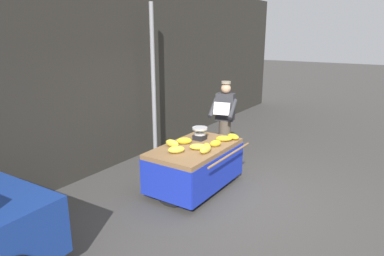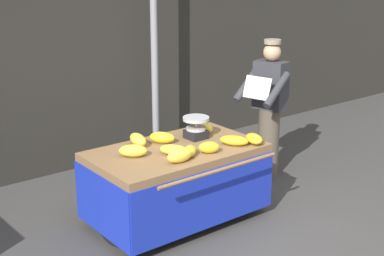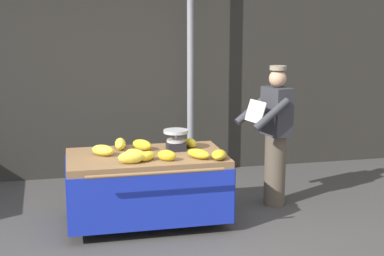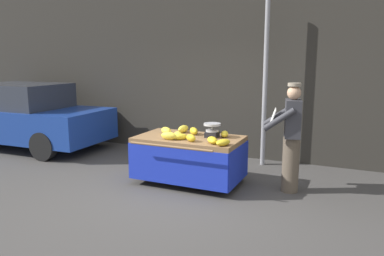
{
  "view_description": "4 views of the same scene",
  "coord_description": "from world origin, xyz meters",
  "views": [
    {
      "loc": [
        -4.64,
        -2.36,
        2.68
      ],
      "look_at": [
        0.16,
        0.82,
        1.07
      ],
      "focal_mm": 31.73,
      "sensor_mm": 36.0,
      "label": 1
    },
    {
      "loc": [
        -3.05,
        -3.53,
        2.62
      ],
      "look_at": [
        0.26,
        0.7,
        0.96
      ],
      "focal_mm": 51.54,
      "sensor_mm": 36.0,
      "label": 2
    },
    {
      "loc": [
        -0.78,
        -5.2,
        2.31
      ],
      "look_at": [
        0.55,
        0.66,
        1.08
      ],
      "focal_mm": 51.86,
      "sensor_mm": 36.0,
      "label": 3
    },
    {
      "loc": [
        2.57,
        -4.77,
        2.06
      ],
      "look_at": [
        0.1,
        0.64,
        0.96
      ],
      "focal_mm": 34.57,
      "sensor_mm": 36.0,
      "label": 4
    }
  ],
  "objects": [
    {
      "name": "banana_bunch_6",
      "position": [
        -0.43,
        0.74,
        0.86
      ],
      "size": [
        0.31,
        0.29,
        0.12
      ],
      "primitive_type": "ellipsoid",
      "rotation": [
        0.0,
        0.0,
        0.87
      ],
      "color": "yellow",
      "rests_on": "banana_cart"
    },
    {
      "name": "banana_bunch_7",
      "position": [
        0.02,
        0.89,
        0.86
      ],
      "size": [
        0.26,
        0.28,
        0.12
      ],
      "primitive_type": "ellipsoid",
      "rotation": [
        0.0,
        0.0,
        0.69
      ],
      "color": "gold",
      "rests_on": "banana_cart"
    },
    {
      "name": "banana_bunch_4",
      "position": [
        0.01,
        0.41,
        0.85
      ],
      "size": [
        0.25,
        0.24,
        0.1
      ],
      "primitive_type": "ellipsoid",
      "rotation": [
        0.0,
        0.0,
        2.34
      ],
      "color": "yellow",
      "rests_on": "banana_cart"
    },
    {
      "name": "banana_bunch_9",
      "position": [
        -0.17,
        0.34,
        0.86
      ],
      "size": [
        0.27,
        0.14,
        0.13
      ],
      "primitive_type": "ellipsoid",
      "rotation": [
        0.0,
        0.0,
        1.54
      ],
      "color": "yellow",
      "rests_on": "banana_cart"
    },
    {
      "name": "banana_bunch_5",
      "position": [
        0.58,
        0.89,
        0.85
      ],
      "size": [
        0.18,
        0.23,
        0.11
      ],
      "primitive_type": "ellipsoid",
      "rotation": [
        0.0,
        0.0,
        0.28
      ],
      "color": "yellow",
      "rests_on": "banana_cart"
    },
    {
      "name": "banana_bunch_8",
      "position": [
        0.76,
        0.31,
        0.85
      ],
      "size": [
        0.24,
        0.3,
        0.1
      ],
      "primitive_type": "ellipsoid",
      "rotation": [
        0.0,
        0.0,
        2.76
      ],
      "color": "gold",
      "rests_on": "banana_cart"
    },
    {
      "name": "banana_cart",
      "position": [
        0.03,
        0.67,
        0.58
      ],
      "size": [
        1.75,
        1.21,
        0.8
      ],
      "color": "olive",
      "rests_on": "ground"
    },
    {
      "name": "back_wall",
      "position": [
        0.0,
        2.8,
        1.91
      ],
      "size": [
        16.0,
        0.24,
        3.82
      ],
      "primitive_type": "cube",
      "color": "#2D2B26",
      "rests_on": "ground"
    },
    {
      "name": "banana_bunch_0",
      "position": [
        0.56,
        0.39,
        0.85
      ],
      "size": [
        0.28,
        0.33,
        0.1
      ],
      "primitive_type": "ellipsoid",
      "rotation": [
        0.0,
        0.0,
        0.59
      ],
      "color": "gold",
      "rests_on": "banana_cart"
    },
    {
      "name": "street_pole",
      "position": [
        0.89,
        2.29,
        1.65
      ],
      "size": [
        0.09,
        0.09,
        3.3
      ],
      "primitive_type": "cylinder",
      "color": "gray",
      "rests_on": "ground"
    },
    {
      "name": "ground_plane",
      "position": [
        0.0,
        0.0,
        0.0
      ],
      "size": [
        60.0,
        60.0,
        0.0
      ],
      "primitive_type": "plane",
      "color": "#423F3D"
    },
    {
      "name": "vendor_person",
      "position": [
        1.64,
        0.96,
        0.87
      ],
      "size": [
        0.65,
        0.6,
        1.71
      ],
      "color": "brown",
      "rests_on": "ground"
    },
    {
      "name": "weighing_scale",
      "position": [
        0.39,
        0.8,
        0.92
      ],
      "size": [
        0.28,
        0.28,
        0.23
      ],
      "color": "black",
      "rests_on": "banana_cart"
    },
    {
      "name": "banana_bunch_2",
      "position": [
        -0.22,
        0.98,
        0.86
      ],
      "size": [
        0.15,
        0.29,
        0.13
      ],
      "primitive_type": "ellipsoid",
      "rotation": [
        0.0,
        0.0,
        3.04
      ],
      "color": "yellow",
      "rests_on": "banana_cart"
    },
    {
      "name": "banana_bunch_3",
      "position": [
        0.21,
        0.37,
        0.86
      ],
      "size": [
        0.23,
        0.2,
        0.12
      ],
      "primitive_type": "ellipsoid",
      "rotation": [
        0.0,
        0.0,
        1.01
      ],
      "color": "gold",
      "rests_on": "banana_cart"
    },
    {
      "name": "banana_bunch_1",
      "position": [
        -0.1,
        0.53,
        0.85
      ],
      "size": [
        0.27,
        0.32,
        0.1
      ],
      "primitive_type": "ellipsoid",
      "rotation": [
        0.0,
        0.0,
        0.54
      ],
      "color": "yellow",
      "rests_on": "banana_cart"
    }
  ]
}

